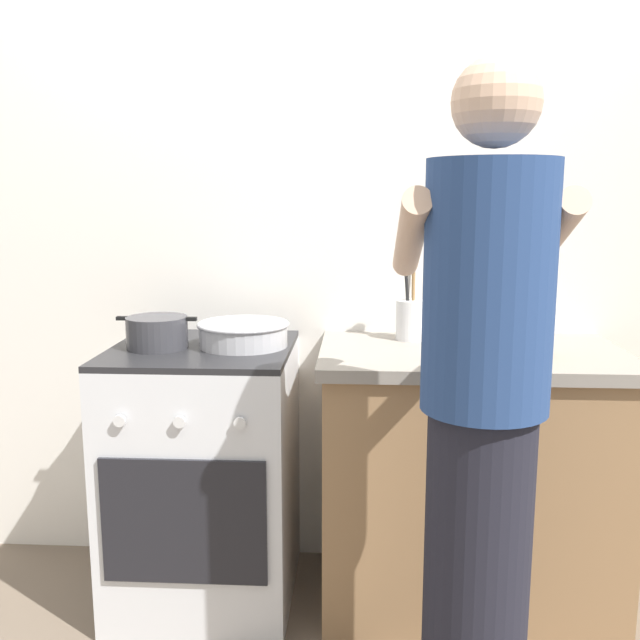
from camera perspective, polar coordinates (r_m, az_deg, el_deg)
The scene contains 10 objects.
ground at distance 2.53m, azimuth -1.40°, elevation -23.43°, with size 6.00×6.00×0.00m, color #6B5B4C.
back_wall at distance 2.60m, azimuth 3.81°, elevation 6.87°, with size 3.20×0.10×2.50m.
countertop at distance 2.47m, azimuth 12.01°, elevation -12.62°, with size 1.00×0.60×0.90m.
stove_range at distance 2.49m, azimuth -9.39°, elevation -12.33°, with size 0.60×0.62×0.90m.
pot at distance 2.36m, azimuth -13.21°, elevation -1.00°, with size 0.27×0.20×0.11m.
mixing_bowl at distance 2.34m, azimuth -6.30°, elevation -1.06°, with size 0.31×0.31×0.08m.
utensil_crock at distance 2.45m, azimuth 7.41°, elevation 0.54°, with size 0.10×0.10×0.31m.
spice_bottle at distance 2.29m, azimuth 12.17°, elevation -1.43°, with size 0.04×0.04×0.10m.
oil_bottle at distance 2.27m, azimuth 17.39°, elevation -0.68°, with size 0.06×0.06×0.22m.
person at distance 1.72m, azimuth 13.16°, elevation -8.33°, with size 0.41×0.50×1.70m.
Camera 1 is at (0.18, -2.10, 1.40)m, focal length 39.01 mm.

